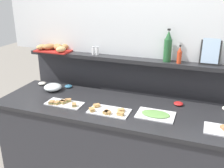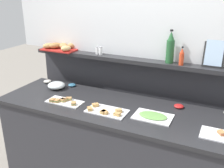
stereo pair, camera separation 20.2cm
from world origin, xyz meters
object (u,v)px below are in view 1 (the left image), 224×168
object	(u,v)px
cold_cuts_platter	(156,115)
condiment_bowl_cream	(178,104)
pepper_shaker	(97,51)
framed_picture	(211,51)
glass_bowl_medium	(53,87)
hot_sauce_bottle	(179,55)
condiment_bowl_dark	(68,86)
sandwich_platter_front	(64,103)
condiment_bowl_red	(42,83)
salt_shaker	(93,51)
sandwich_platter_rear	(108,111)
bread_basket	(55,48)
wine_bottle_green	(168,47)

from	to	relation	value
cold_cuts_platter	condiment_bowl_cream	bearing A→B (deg)	60.56
condiment_bowl_cream	pepper_shaker	xyz separation A→B (m)	(-0.91, 0.22, 0.38)
cold_cuts_platter	framed_picture	xyz separation A→B (m)	(0.38, 0.54, 0.46)
glass_bowl_medium	hot_sauce_bottle	size ratio (longest dim) A/B	1.05
cold_cuts_platter	glass_bowl_medium	size ratio (longest dim) A/B	1.73
framed_picture	hot_sauce_bottle	bearing A→B (deg)	-165.89
condiment_bowl_dark	glass_bowl_medium	bearing A→B (deg)	-130.22
sandwich_platter_front	condiment_bowl_red	distance (m)	0.62
condiment_bowl_red	cold_cuts_platter	bearing A→B (deg)	-12.64
condiment_bowl_red	pepper_shaker	distance (m)	0.73
pepper_shaker	hot_sauce_bottle	bearing A→B (deg)	-1.96
salt_shaker	pepper_shaker	bearing A→B (deg)	0.00
salt_shaker	pepper_shaker	size ratio (longest dim) A/B	1.00
hot_sauce_bottle	condiment_bowl_dark	bearing A→B (deg)	-172.58
cold_cuts_platter	condiment_bowl_dark	distance (m)	1.07
sandwich_platter_rear	pepper_shaker	bearing A→B (deg)	121.17
sandwich_platter_front	bread_basket	xyz separation A→B (m)	(-0.42, 0.56, 0.37)
pepper_shaker	wine_bottle_green	bearing A→B (deg)	0.06
sandwich_platter_front	glass_bowl_medium	distance (m)	0.39
wine_bottle_green	condiment_bowl_cream	bearing A→B (deg)	-52.65
sandwich_platter_rear	pepper_shaker	xyz separation A→B (m)	(-0.35, 0.58, 0.38)
glass_bowl_medium	framed_picture	bearing A→B (deg)	12.90
cold_cuts_platter	salt_shaker	xyz separation A→B (m)	(-0.79, 0.50, 0.38)
condiment_bowl_red	framed_picture	world-z (taller)	framed_picture
cold_cuts_platter	bread_basket	world-z (taller)	bread_basket
hot_sauce_bottle	salt_shaker	world-z (taller)	hot_sauce_bottle
hot_sauce_bottle	bread_basket	size ratio (longest dim) A/B	0.44
wine_bottle_green	pepper_shaker	world-z (taller)	wine_bottle_green
condiment_bowl_cream	bread_basket	size ratio (longest dim) A/B	0.22
cold_cuts_platter	hot_sauce_bottle	world-z (taller)	hot_sauce_bottle
glass_bowl_medium	framed_picture	world-z (taller)	framed_picture
cold_cuts_platter	salt_shaker	distance (m)	1.01
sandwich_platter_rear	cold_cuts_platter	size ratio (longest dim) A/B	1.13
condiment_bowl_cream	hot_sauce_bottle	bearing A→B (deg)	104.87
hot_sauce_bottle	salt_shaker	xyz separation A→B (m)	(-0.90, 0.03, -0.03)
condiment_bowl_dark	bread_basket	bearing A→B (deg)	145.26
hot_sauce_bottle	framed_picture	world-z (taller)	framed_picture
condiment_bowl_red	condiment_bowl_cream	world-z (taller)	same
condiment_bowl_red	salt_shaker	xyz separation A→B (m)	(0.55, 0.20, 0.38)
wine_bottle_green	pepper_shaker	size ratio (longest dim) A/B	3.63
hot_sauce_bottle	pepper_shaker	distance (m)	0.86
sandwich_platter_front	bread_basket	bearing A→B (deg)	126.41
condiment_bowl_red	bread_basket	distance (m)	0.42
cold_cuts_platter	framed_picture	world-z (taller)	framed_picture
salt_shaker	glass_bowl_medium	bearing A→B (deg)	-137.81
sandwich_platter_rear	glass_bowl_medium	distance (m)	0.78
wine_bottle_green	sandwich_platter_front	bearing A→B (deg)	-145.73
cold_cuts_platter	condiment_bowl_cream	distance (m)	0.32
condiment_bowl_cream	framed_picture	distance (m)	0.57
cold_cuts_platter	condiment_bowl_dark	world-z (taller)	condiment_bowl_dark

